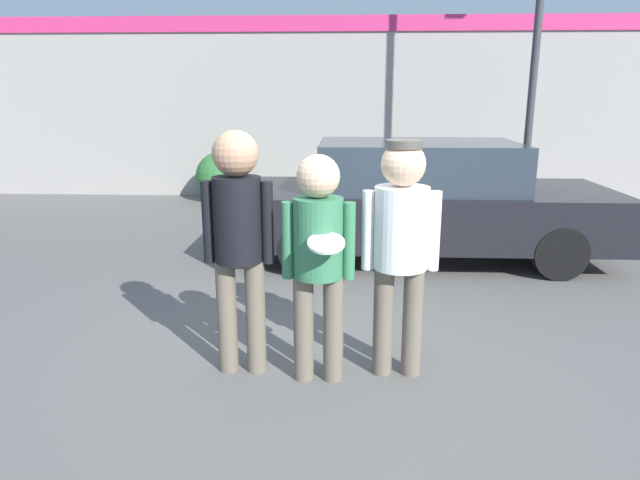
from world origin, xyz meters
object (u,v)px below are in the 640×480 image
object	(u,v)px
person_middle_with_frisbee	(318,250)
person_right	(401,236)
person_left	(238,230)
shrub	(221,177)
parked_car_near	(421,201)

from	to	relation	value
person_middle_with_frisbee	person_right	size ratio (longest dim) A/B	0.95
person_left	shrub	world-z (taller)	person_left
person_left	person_right	distance (m)	1.19
person_right	parked_car_near	size ratio (longest dim) A/B	0.38
parked_car_near	shrub	bearing A→B (deg)	131.76
person_left	shrub	xyz separation A→B (m)	(-1.72, 7.14, -0.63)
person_left	person_right	bearing A→B (deg)	0.31
person_left	parked_car_near	xyz separation A→B (m)	(1.75, 3.25, -0.37)
person_right	shrub	bearing A→B (deg)	112.14
person_left	shrub	size ratio (longest dim) A/B	1.89
shrub	person_left	bearing A→B (deg)	-76.49
parked_car_near	shrub	distance (m)	5.22
person_left	parked_car_near	world-z (taller)	person_left
person_middle_with_frisbee	person_left	bearing A→B (deg)	169.22
parked_car_near	shrub	xyz separation A→B (m)	(-3.47, 3.89, -0.26)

